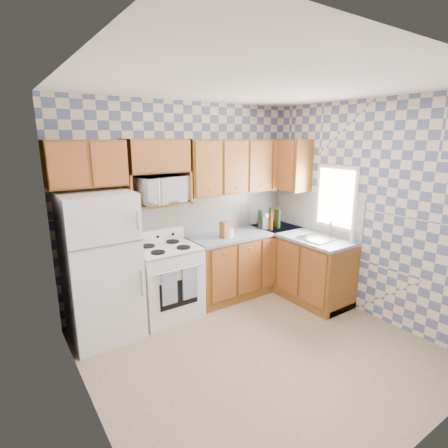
{
  "coord_description": "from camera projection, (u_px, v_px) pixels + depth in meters",
  "views": [
    {
      "loc": [
        -2.21,
        -2.55,
        2.24
      ],
      "look_at": [
        0.05,
        0.75,
        1.25
      ],
      "focal_mm": 28.0,
      "sensor_mm": 36.0,
      "label": 1
    }
  ],
  "objects": [
    {
      "name": "soap_bottle",
      "position": [
        353.0,
        236.0,
        4.51
      ],
      "size": [
        0.06,
        0.06,
        0.17
      ],
      "primitive_type": "cylinder",
      "color": "beige",
      "rests_on": "countertop_right"
    },
    {
      "name": "right_wall",
      "position": [
        365.0,
        210.0,
        4.4
      ],
      "size": [
        0.02,
        3.2,
        2.7
      ],
      "primitive_type": "cube",
      "color": "slate",
      "rests_on": "ground"
    },
    {
      "name": "upper_cabinets_fridge",
      "position": [
        86.0,
        164.0,
        3.76
      ],
      "size": [
        0.82,
        0.33,
        0.5
      ],
      "primitive_type": "cube",
      "color": "brown",
      "rests_on": "back_wall"
    },
    {
      "name": "microwave",
      "position": [
        161.0,
        190.0,
        4.32
      ],
      "size": [
        0.66,
        0.51,
        0.33
      ],
      "primitive_type": "imported",
      "rotation": [
        0.0,
        0.0,
        0.18
      ],
      "color": "white",
      "rests_on": "microwave_shelf"
    },
    {
      "name": "knife_block",
      "position": [
        224.0,
        230.0,
        4.71
      ],
      "size": [
        0.12,
        0.12,
        0.23
      ],
      "primitive_type": "cube",
      "rotation": [
        0.0,
        0.0,
        0.18
      ],
      "color": "brown",
      "rests_on": "countertop_back"
    },
    {
      "name": "backsplash_right",
      "position": [
        315.0,
        211.0,
        5.07
      ],
      "size": [
        0.02,
        1.6,
        0.56
      ],
      "primitive_type": "cube",
      "color": "white",
      "rests_on": "right_wall"
    },
    {
      "name": "cooktop",
      "position": [
        166.0,
        248.0,
        4.34
      ],
      "size": [
        0.76,
        0.65,
        0.02
      ],
      "primitive_type": "cube",
      "color": "silver",
      "rests_on": "stove_body"
    },
    {
      "name": "food_containers",
      "position": [
        228.0,
        233.0,
        4.78
      ],
      "size": [
        0.18,
        0.18,
        0.12
      ],
      "primitive_type": null,
      "color": "beige",
      "rests_on": "countertop_back"
    },
    {
      "name": "base_cabinets_right",
      "position": [
        298.0,
        265.0,
        5.1
      ],
      "size": [
        0.6,
        1.6,
        0.88
      ],
      "primitive_type": "cube",
      "color": "brown",
      "rests_on": "floor"
    },
    {
      "name": "stove_body",
      "position": [
        167.0,
        282.0,
        4.45
      ],
      "size": [
        0.76,
        0.65,
        0.9
      ],
      "primitive_type": "cube",
      "color": "white",
      "rests_on": "floor"
    },
    {
      "name": "window",
      "position": [
        336.0,
        198.0,
        4.73
      ],
      "size": [
        0.02,
        0.66,
        0.86
      ],
      "primitive_type": "cube",
      "color": "silver",
      "rests_on": "right_wall"
    },
    {
      "name": "bottle_1",
      "position": [
        278.0,
        219.0,
        5.21
      ],
      "size": [
        0.07,
        0.07,
        0.28
      ],
      "primitive_type": "cylinder",
      "color": "black",
      "rests_on": "countertop_back"
    },
    {
      "name": "bottle_0",
      "position": [
        271.0,
        218.0,
        5.2
      ],
      "size": [
        0.07,
        0.07,
        0.3
      ],
      "primitive_type": "cylinder",
      "color": "black",
      "rests_on": "countertop_back"
    },
    {
      "name": "dish_towel_right",
      "position": [
        190.0,
        283.0,
        4.23
      ],
      "size": [
        0.19,
        0.02,
        0.4
      ],
      "primitive_type": "cube",
      "color": "navy",
      "rests_on": "stove_body"
    },
    {
      "name": "backsplash_back",
      "position": [
        211.0,
        212.0,
        5.0
      ],
      "size": [
        2.6,
        0.02,
        0.56
      ],
      "primitive_type": "cube",
      "color": "white",
      "rests_on": "back_wall"
    },
    {
      "name": "back_wall",
      "position": [
        186.0,
        205.0,
        4.75
      ],
      "size": [
        3.4,
        0.02,
        2.7
      ],
      "primitive_type": "cube",
      "color": "slate",
      "rests_on": "ground"
    },
    {
      "name": "backguard",
      "position": [
        156.0,
        236.0,
        4.54
      ],
      "size": [
        0.76,
        0.08,
        0.17
      ],
      "primitive_type": "cube",
      "color": "white",
      "rests_on": "cooktop"
    },
    {
      "name": "countertop_back",
      "position": [
        247.0,
        233.0,
        5.07
      ],
      "size": [
        1.77,
        0.63,
        0.04
      ],
      "primitive_type": "cube",
      "color": "slate",
      "rests_on": "base_cabinets_back"
    },
    {
      "name": "upper_cabinets_right",
      "position": [
        287.0,
        165.0,
        5.19
      ],
      "size": [
        0.33,
        0.7,
        0.74
      ],
      "primitive_type": "cube",
      "color": "brown",
      "rests_on": "right_wall"
    },
    {
      "name": "floor",
      "position": [
        259.0,
        350.0,
        3.79
      ],
      "size": [
        3.4,
        3.4,
        0.0
      ],
      "primitive_type": "plane",
      "color": "#78674D",
      "rests_on": "ground"
    },
    {
      "name": "bottle_3",
      "position": [
        271.0,
        222.0,
        5.11
      ],
      "size": [
        0.07,
        0.07,
        0.24
      ],
      "primitive_type": "cylinder",
      "color": "#522707",
      "rests_on": "countertop_back"
    },
    {
      "name": "bottle_2",
      "position": [
        276.0,
        218.0,
        5.32
      ],
      "size": [
        0.07,
        0.07,
        0.26
      ],
      "primitive_type": "cylinder",
      "color": "#522707",
      "rests_on": "countertop_back"
    },
    {
      "name": "base_cabinets_back",
      "position": [
        246.0,
        262.0,
        5.18
      ],
      "size": [
        1.75,
        0.6,
        0.88
      ],
      "primitive_type": "cube",
      "color": "brown",
      "rests_on": "floor"
    },
    {
      "name": "electric_kettle",
      "position": [
        266.0,
        223.0,
        5.21
      ],
      "size": [
        0.14,
        0.14,
        0.18
      ],
      "primitive_type": "cylinder",
      "color": "white",
      "rests_on": "countertop_back"
    },
    {
      "name": "refrigerator",
      "position": [
        101.0,
        267.0,
        3.89
      ],
      "size": [
        0.75,
        0.7,
        1.68
      ],
      "primitive_type": "cube",
      "color": "white",
      "rests_on": "floor"
    },
    {
      "name": "dish_towel_left",
      "position": [
        170.0,
        288.0,
        4.08
      ],
      "size": [
        0.19,
        0.02,
        0.4
      ],
      "primitive_type": "cube",
      "color": "navy",
      "rests_on": "stove_body"
    },
    {
      "name": "sink",
      "position": [
        319.0,
        238.0,
        4.7
      ],
      "size": [
        0.48,
        0.4,
        0.03
      ],
      "primitive_type": "cube",
      "color": "#B7B7BC",
      "rests_on": "countertop_right"
    },
    {
      "name": "countertop_right",
      "position": [
        300.0,
        234.0,
        4.98
      ],
      "size": [
        0.63,
        1.6,
        0.04
      ],
      "primitive_type": "cube",
      "color": "slate",
      "rests_on": "base_cabinets_right"
    },
    {
      "name": "microwave_shelf",
      "position": [
        158.0,
        204.0,
        4.34
      ],
      "size": [
        0.8,
        0.33,
        0.03
      ],
      "primitive_type": "cube",
      "color": "brown",
      "rests_on": "back_wall"
    },
    {
      "name": "bottle_4",
      "position": [
        260.0,
        220.0,
        5.17
      ],
      "size": [
        0.07,
        0.07,
        0.27
      ],
      "primitive_type": "cylinder",
      "color": "black",
      "rests_on": "countertop_back"
    },
    {
      "name": "upper_cabinets_back",
      "position": [
        242.0,
        166.0,
        4.95
      ],
      "size": [
        1.75,
        0.33,
        0.74
      ],
      "primitive_type": "cube",
      "color": "brown",
      "rests_on": "back_wall"
    }
  ]
}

